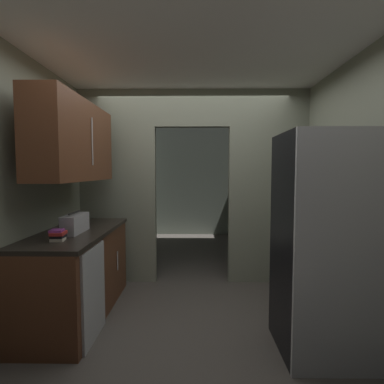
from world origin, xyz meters
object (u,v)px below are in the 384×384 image
Objects in this scene: dishwasher at (94,293)px; book_stack at (58,235)px; refrigerator at (327,244)px; boombox at (75,224)px.

book_stack reaches higher than dishwasher.
dishwasher is 0.61m from book_stack.
refrigerator is at bearing -3.73° from book_stack.
refrigerator reaches higher than dishwasher.
refrigerator is 2.35m from boombox.
dishwasher is at bearing 0.29° from book_stack.
boombox is at bearing 87.94° from book_stack.
dishwasher is (-2.00, 0.15, -0.49)m from refrigerator.
refrigerator reaches higher than boombox.
refrigerator is 11.41× the size of book_stack.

